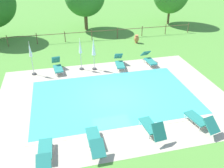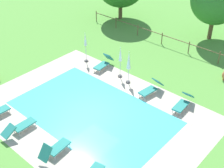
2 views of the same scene
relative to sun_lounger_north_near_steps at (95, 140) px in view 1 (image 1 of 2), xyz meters
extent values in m
plane|color=#518E38|center=(1.86, 3.92, -0.36)|extent=(160.00, 160.00, 0.00)
cube|color=#B2A893|center=(1.86, 3.92, -0.35)|extent=(13.84, 10.07, 0.01)
cube|color=#42CCD6|center=(1.86, 3.92, -0.35)|extent=(9.76, 5.99, 0.01)
cube|color=#C0B59F|center=(1.86, 7.03, -0.35)|extent=(10.24, 0.24, 0.01)
cube|color=#C0B59F|center=(1.86, 0.80, -0.35)|extent=(10.24, 0.24, 0.01)
cube|color=#C0B59F|center=(6.86, 3.92, -0.35)|extent=(0.24, 5.99, 0.01)
cube|color=#C0B59F|center=(-3.14, 3.92, -0.35)|extent=(0.24, 5.99, 0.01)
cube|color=#237A70|center=(0.00, 0.30, -0.04)|extent=(0.62, 1.31, 0.07)
cube|color=#237A70|center=(0.01, -0.72, 0.16)|extent=(0.61, 0.78, 0.47)
cube|color=silver|center=(0.00, 0.30, -0.10)|extent=(0.59, 1.28, 0.04)
cylinder|color=silver|center=(-0.27, 0.85, -0.22)|extent=(0.04, 0.04, 0.28)
cylinder|color=silver|center=(0.24, 0.85, -0.22)|extent=(0.04, 0.04, 0.28)
cylinder|color=silver|center=(-0.25, -0.26, -0.22)|extent=(0.04, 0.04, 0.28)
cylinder|color=silver|center=(0.26, -0.25, -0.22)|extent=(0.04, 0.04, 0.28)
cube|color=#237A70|center=(2.80, 0.45, -0.04)|extent=(0.72, 1.35, 0.07)
cube|color=#237A70|center=(2.89, -0.46, 0.28)|extent=(0.65, 0.64, 0.70)
cube|color=silver|center=(2.80, 0.45, -0.10)|extent=(0.69, 1.32, 0.04)
cylinder|color=silver|center=(2.50, 0.97, -0.22)|extent=(0.04, 0.04, 0.28)
cylinder|color=silver|center=(3.00, 1.02, -0.22)|extent=(0.04, 0.04, 0.28)
cylinder|color=silver|center=(2.60, -0.13, -0.22)|extent=(0.04, 0.04, 0.28)
cylinder|color=silver|center=(3.11, -0.08, -0.22)|extent=(0.04, 0.04, 0.28)
cube|color=#237A70|center=(3.27, 7.69, -0.04)|extent=(0.75, 1.36, 0.07)
cube|color=#237A70|center=(3.38, 8.63, 0.25)|extent=(0.67, 0.72, 0.64)
cube|color=silver|center=(3.27, 7.69, -0.10)|extent=(0.72, 1.33, 0.04)
cylinder|color=silver|center=(3.46, 7.11, -0.22)|extent=(0.04, 0.04, 0.28)
cylinder|color=silver|center=(2.95, 7.17, -0.22)|extent=(0.04, 0.04, 0.28)
cylinder|color=silver|center=(3.59, 8.20, -0.22)|extent=(0.04, 0.04, 0.28)
cylinder|color=silver|center=(3.08, 8.26, -0.22)|extent=(0.04, 0.04, 0.28)
cube|color=#237A70|center=(-2.19, -0.01, -0.04)|extent=(0.64, 1.32, 0.07)
cube|color=#237A70|center=(-2.22, -1.04, 0.14)|extent=(0.63, 0.80, 0.43)
cube|color=silver|center=(-2.19, -0.01, -0.10)|extent=(0.61, 1.29, 0.04)
cylinder|color=silver|center=(-2.42, 0.55, -0.22)|extent=(0.04, 0.04, 0.28)
cylinder|color=silver|center=(-1.91, 0.53, -0.22)|extent=(0.04, 0.04, 0.28)
cylinder|color=silver|center=(-2.46, -0.55, -0.22)|extent=(0.04, 0.04, 0.28)
cylinder|color=silver|center=(-1.95, -0.57, -0.22)|extent=(0.04, 0.04, 0.28)
cube|color=#237A70|center=(5.73, 7.73, -0.04)|extent=(0.70, 1.34, 0.07)
cube|color=#237A70|center=(5.66, 8.70, 0.23)|extent=(0.65, 0.73, 0.60)
cube|color=silver|center=(5.73, 7.73, -0.10)|extent=(0.66, 1.31, 0.04)
cylinder|color=silver|center=(6.03, 7.20, -0.22)|extent=(0.04, 0.04, 0.28)
cylinder|color=silver|center=(5.52, 7.16, -0.22)|extent=(0.04, 0.04, 0.28)
cylinder|color=silver|center=(5.95, 8.30, -0.22)|extent=(0.04, 0.04, 0.28)
cylinder|color=silver|center=(5.44, 8.26, -0.22)|extent=(0.04, 0.04, 0.28)
cube|color=#237A70|center=(5.36, 0.41, -0.04)|extent=(0.85, 1.39, 0.07)
cube|color=#237A70|center=(5.55, -0.55, 0.22)|extent=(0.73, 0.81, 0.57)
cube|color=silver|center=(5.36, 0.41, -0.10)|extent=(0.81, 1.36, 0.04)
cylinder|color=silver|center=(5.00, 0.90, -0.22)|extent=(0.04, 0.04, 0.28)
cylinder|color=silver|center=(5.50, 1.01, -0.22)|extent=(0.04, 0.04, 0.28)
cylinder|color=silver|center=(5.22, -0.18, -0.22)|extent=(0.04, 0.04, 0.28)
cylinder|color=silver|center=(5.72, -0.08, -0.22)|extent=(0.04, 0.04, 0.28)
cube|color=#237A70|center=(-1.29, 8.06, -0.04)|extent=(0.74, 1.36, 0.07)
cube|color=#237A70|center=(-1.39, 8.97, 0.28)|extent=(0.66, 0.65, 0.69)
cube|color=silver|center=(-1.29, 8.06, -0.10)|extent=(0.70, 1.33, 0.04)
cylinder|color=silver|center=(-0.98, 7.54, -0.22)|extent=(0.04, 0.04, 0.28)
cylinder|color=silver|center=(-1.49, 7.48, -0.22)|extent=(0.04, 0.04, 0.28)
cylinder|color=silver|center=(-1.10, 8.63, -0.22)|extent=(0.04, 0.04, 0.28)
cylinder|color=silver|center=(-1.61, 8.58, -0.22)|extent=(0.04, 0.04, 0.28)
cylinder|color=#383838|center=(1.36, 7.97, -0.32)|extent=(0.32, 0.32, 0.08)
cylinder|color=#B2B5B7|center=(1.36, 7.97, 0.22)|extent=(0.04, 0.04, 1.17)
cone|color=white|center=(1.36, 7.97, 1.44)|extent=(0.29, 0.29, 1.26)
sphere|color=white|center=(1.36, 7.97, 2.08)|extent=(0.05, 0.05, 0.05)
cylinder|color=#383838|center=(0.42, 8.20, -0.32)|extent=(0.32, 0.32, 0.08)
cylinder|color=#B2B5B7|center=(0.42, 8.20, 0.30)|extent=(0.04, 0.04, 1.32)
cone|color=white|center=(0.42, 8.20, 1.47)|extent=(0.24, 0.24, 1.03)
sphere|color=white|center=(0.42, 8.20, 2.01)|extent=(0.05, 0.05, 0.05)
cylinder|color=#383838|center=(-3.01, 8.16, -0.32)|extent=(0.32, 0.32, 0.08)
cylinder|color=#B2B5B7|center=(-3.01, 8.16, 0.34)|extent=(0.04, 0.04, 1.41)
cone|color=white|center=(-3.01, 8.16, 1.55)|extent=(0.23, 0.23, 1.01)
sphere|color=white|center=(-3.01, 8.16, 2.08)|extent=(0.05, 0.05, 0.05)
cylinder|color=#C67547|center=(6.29, 12.78, -0.32)|extent=(0.25, 0.25, 0.08)
ellipsoid|color=#C67547|center=(6.29, 12.78, 0.06)|extent=(0.46, 0.46, 0.67)
cylinder|color=#C67547|center=(6.29, 12.78, 0.39)|extent=(0.34, 0.34, 0.06)
cylinder|color=brown|center=(-5.58, 14.67, 0.17)|extent=(0.08, 0.08, 1.05)
cylinder|color=brown|center=(-2.96, 14.67, 0.17)|extent=(0.08, 0.08, 1.05)
cylinder|color=brown|center=(-0.34, 14.67, 0.17)|extent=(0.08, 0.08, 1.05)
cylinder|color=brown|center=(2.28, 14.67, 0.17)|extent=(0.08, 0.08, 1.05)
cylinder|color=brown|center=(4.90, 14.67, 0.17)|extent=(0.08, 0.08, 1.05)
cylinder|color=brown|center=(7.52, 14.67, 0.17)|extent=(0.08, 0.08, 1.05)
cylinder|color=brown|center=(10.14, 14.67, 0.17)|extent=(0.08, 0.08, 1.05)
cylinder|color=brown|center=(12.76, 14.67, 0.17)|extent=(0.08, 0.08, 1.05)
cube|color=brown|center=(2.28, 14.67, 0.49)|extent=(20.96, 0.05, 0.05)
cylinder|color=brown|center=(2.26, 18.40, 0.64)|extent=(0.37, 0.37, 2.00)
cylinder|color=brown|center=(12.20, 18.44, 0.59)|extent=(0.26, 0.26, 1.89)
camera|label=1|loc=(-1.16, -8.17, 7.52)|focal=38.51mm
camera|label=2|loc=(12.57, -6.37, 11.60)|focal=49.52mm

